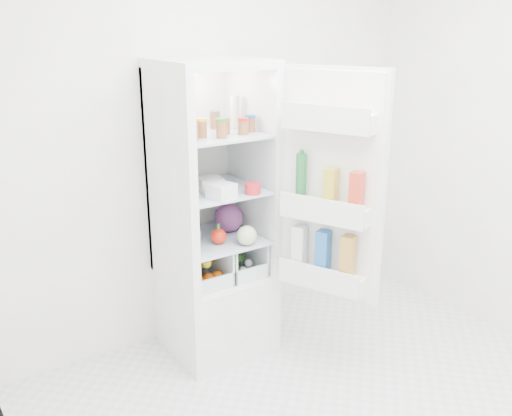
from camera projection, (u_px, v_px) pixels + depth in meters
room_walls at (395, 123)px, 2.37m from camera, size 3.02×3.02×2.61m
refrigerator at (211, 247)px, 3.54m from camera, size 0.60×0.60×1.80m
shelf_low at (216, 238)px, 3.46m from camera, size 0.49×0.53×0.01m
shelf_mid at (214, 189)px, 3.37m from camera, size 0.49×0.53×0.02m
shelf_top at (213, 134)px, 3.27m from camera, size 0.49×0.53×0.02m
crisper_left at (198, 263)px, 3.44m from camera, size 0.23×0.46×0.22m
crisper_right at (233, 254)px, 3.57m from camera, size 0.23×0.46×0.22m
condiment_jars at (216, 127)px, 3.20m from camera, size 0.46×0.34×0.08m
squeeze_bottle at (235, 112)px, 3.37m from camera, size 0.07×0.07×0.20m
tub_white at (222, 191)px, 3.17m from camera, size 0.16×0.16×0.08m
tub_cream at (210, 184)px, 3.31m from camera, size 0.16×0.16×0.08m
tin_red at (253, 188)px, 3.25m from camera, size 0.11×0.11×0.06m
foil_tray at (186, 187)px, 3.32m from camera, size 0.20×0.18×0.04m
red_cabbage at (228, 218)px, 3.54m from camera, size 0.18×0.18×0.18m
bell_pepper at (219, 236)px, 3.35m from camera, size 0.09×0.09×0.09m
mushroom_bowl at (188, 235)px, 3.39m from camera, size 0.18×0.18×0.07m
salad_bag at (247, 235)px, 3.33m from camera, size 0.12×0.12×0.12m
citrus_pile at (203, 268)px, 3.40m from camera, size 0.20×0.24×0.16m
veg_pile at (234, 261)px, 3.59m from camera, size 0.16×0.30×0.10m
fridge_door at (330, 193)px, 3.14m from camera, size 0.38×0.57×1.30m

